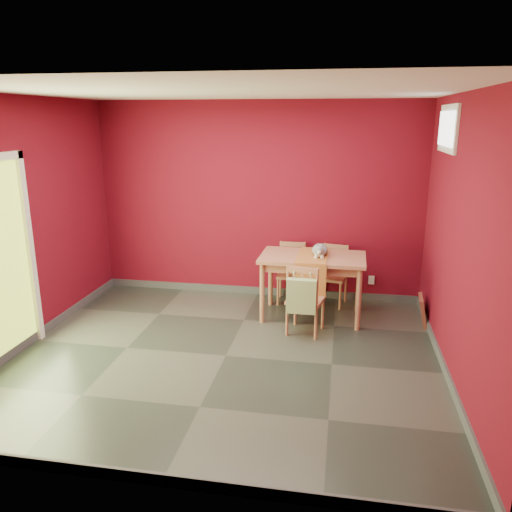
% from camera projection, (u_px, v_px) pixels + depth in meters
% --- Properties ---
extents(ground, '(4.50, 4.50, 0.00)m').
position_uv_depth(ground, '(226.00, 356.00, 5.34)').
color(ground, '#2D342D').
rests_on(ground, ground).
extents(room_shell, '(4.50, 4.50, 4.50)m').
position_uv_depth(room_shell, '(226.00, 351.00, 5.33)').
color(room_shell, '#5E0918').
rests_on(room_shell, ground).
extents(doorway, '(0.06, 1.01, 2.13)m').
position_uv_depth(doorway, '(0.00, 255.00, 5.03)').
color(doorway, '#B7D838').
rests_on(doorway, ground).
extents(window, '(0.05, 0.90, 0.50)m').
position_uv_depth(window, '(448.00, 129.00, 5.29)').
color(window, white).
rests_on(window, room_shell).
extents(outlet_plate, '(0.08, 0.02, 0.12)m').
position_uv_depth(outlet_plate, '(371.00, 280.00, 6.88)').
color(outlet_plate, silver).
rests_on(outlet_plate, room_shell).
extents(dining_table, '(1.31, 0.78, 0.81)m').
position_uv_depth(dining_table, '(313.00, 264.00, 6.22)').
color(dining_table, '#AA6E4F').
rests_on(dining_table, ground).
extents(table_runner, '(0.39, 0.78, 0.39)m').
position_uv_depth(table_runner, '(312.00, 263.00, 6.08)').
color(table_runner, '#A8612B').
rests_on(table_runner, dining_table).
extents(chair_far_left, '(0.39, 0.39, 0.82)m').
position_uv_depth(chair_far_left, '(292.00, 272.00, 6.85)').
color(chair_far_left, '#AA6E4F').
rests_on(chair_far_left, ground).
extents(chair_far_right, '(0.45, 0.45, 0.81)m').
position_uv_depth(chair_far_right, '(333.00, 274.00, 6.76)').
color(chair_far_right, '#AA6E4F').
rests_on(chair_far_right, ground).
extents(chair_near, '(0.47, 0.47, 0.86)m').
position_uv_depth(chair_near, '(305.00, 298.00, 5.79)').
color(chair_near, '#AA6E4F').
rests_on(chair_near, ground).
extents(tote_bag, '(0.33, 0.19, 0.46)m').
position_uv_depth(tote_bag, '(301.00, 296.00, 5.57)').
color(tote_bag, '#94B070').
rests_on(tote_bag, chair_near).
extents(cat, '(0.29, 0.43, 0.20)m').
position_uv_depth(cat, '(320.00, 248.00, 6.18)').
color(cat, slate).
rests_on(cat, table_runner).
extents(picture_frame, '(0.15, 0.37, 0.36)m').
position_uv_depth(picture_frame, '(423.00, 310.00, 6.12)').
color(picture_frame, brown).
rests_on(picture_frame, ground).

